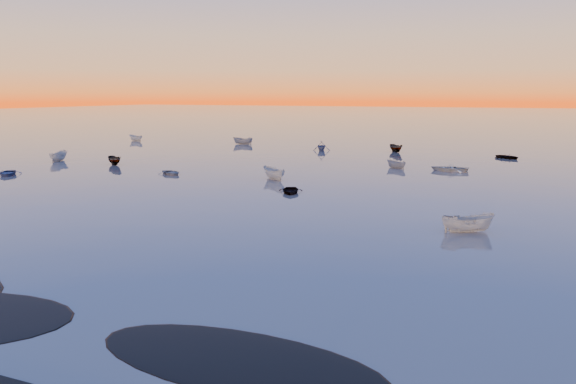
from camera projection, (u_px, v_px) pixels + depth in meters
The scene contains 5 objects.
ground at pixel (443, 143), 112.52m from camera, with size 600.00×600.00×0.00m, color slate.
mud_lobes at pixel (67, 357), 20.97m from camera, with size 140.00×6.00×0.07m, color black, non-canonical shape.
moored_fleet at pixel (391, 173), 69.92m from camera, with size 124.00×58.00×1.20m, color beige, non-canonical shape.
boat_near_left at pixel (8, 175), 67.73m from camera, with size 3.84×1.60×0.96m, color #3E4B77.
boat_near_center at pixel (467, 232), 40.00m from camera, with size 3.85×1.63×1.33m, color beige.
Camera 1 is at (15.28, -15.79, 9.75)m, focal length 35.00 mm.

